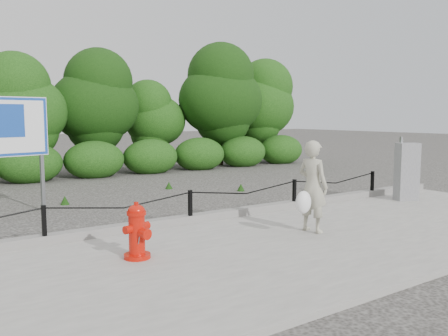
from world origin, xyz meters
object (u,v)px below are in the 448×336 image
Objects in this scene: advertising_sign at (10,132)px; fire_hydrant at (137,232)px; pedestrian at (312,187)px; utility_cabinet at (407,172)px.

fire_hydrant is at bearing -91.41° from advertising_sign.
pedestrian reaches higher than fire_hydrant.
pedestrian reaches higher than utility_cabinet.
advertising_sign reaches higher than utility_cabinet.
advertising_sign reaches higher than pedestrian.
utility_cabinet reaches higher than fire_hydrant.
fire_hydrant is 3.01m from pedestrian.
advertising_sign is at bearing 83.87° from fire_hydrant.
pedestrian is (2.98, -0.28, 0.38)m from fire_hydrant.
utility_cabinet is at bearing -85.75° from pedestrian.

